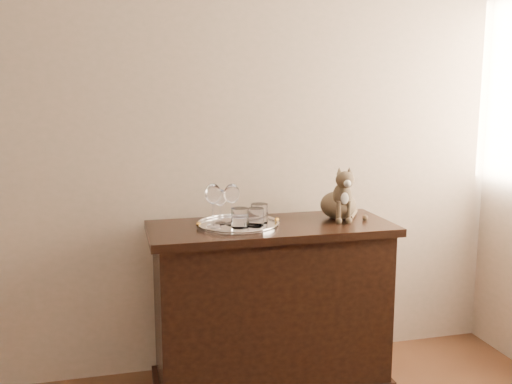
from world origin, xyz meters
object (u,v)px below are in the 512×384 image
cat (338,192)px  wine_glass_a (220,206)px  tumbler_c (259,213)px  wine_glass_d (232,204)px  sideboard (271,307)px  tumbler_b (240,218)px  tray (238,225)px  tumbler_a (256,217)px  wine_glass_c (213,205)px

cat → wine_glass_a: bearing=-173.9°
tumbler_c → wine_glass_d: bearing=177.6°
wine_glass_d → tumbler_c: 0.14m
sideboard → tumbler_b: size_ratio=12.81×
tray → tumbler_b: tumbler_b is taller
sideboard → cat: (0.37, 0.05, 0.56)m
sideboard → wine_glass_d: wine_glass_d is taller
wine_glass_a → tumbler_c: size_ratio=1.79×
wine_glass_a → tumbler_a: 0.19m
wine_glass_a → sideboard: bearing=-11.4°
sideboard → wine_glass_a: bearing=168.6°
tumbler_a → cat: (0.46, 0.11, 0.09)m
tumbler_c → cat: bearing=4.7°
tumbler_c → cat: size_ratio=0.34×
cat → tumbler_a: bearing=-161.1°
sideboard → tray: size_ratio=3.00×
sideboard → tray: (-0.16, 0.02, 0.43)m
sideboard → tumbler_a: tumbler_a is taller
tumbler_b → tray: bearing=83.1°
tumbler_c → tray: bearing=-180.0°
wine_glass_a → tumbler_a: (0.15, -0.10, -0.04)m
wine_glass_d → cat: (0.56, 0.03, 0.03)m
tray → tumbler_a: (0.07, -0.07, 0.05)m
wine_glass_c → wine_glass_d: bearing=12.4°
wine_glass_c → tumbler_a: bearing=-15.9°
wine_glass_d → tumbler_b: bearing=-74.6°
wine_glass_a → tumbler_b: 0.13m
tray → wine_glass_a: bearing=157.4°
tumbler_a → tumbler_b: size_ratio=0.95×
wine_glass_a → tumbler_b: wine_glass_a is taller
tray → tumbler_c: size_ratio=4.21×
tumbler_a → tray: bearing=134.3°
cat → tumbler_b: bearing=-162.9°
tray → tumbler_a: size_ratio=4.50×
tumbler_b → tumbler_c: tumbler_c is taller
wine_glass_d → cat: size_ratio=0.71×
wine_glass_a → tumbler_b: (0.07, -0.11, -0.04)m
tray → wine_glass_d: bearing=169.2°
tumbler_a → cat: bearing=12.9°
tumbler_b → wine_glass_d: bearing=105.4°
wine_glass_a → wine_glass_c: wine_glass_c is taller
wine_glass_d → tumbler_b: 0.10m
tumbler_a → tumbler_c: bearing=63.3°
tumbler_a → tumbler_b: tumbler_b is taller
tumbler_b → wine_glass_c: bearing=154.4°
tray → tumbler_b: bearing=-96.9°
wine_glass_c → tumbler_c: wine_glass_c is taller
wine_glass_c → tray: bearing=7.0°
sideboard → wine_glass_c: size_ratio=5.78×
sideboard → tumbler_b: tumbler_b is taller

